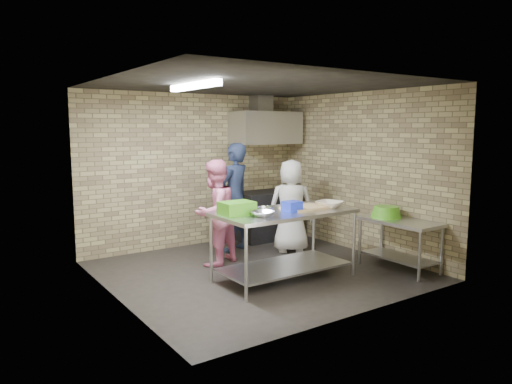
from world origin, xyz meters
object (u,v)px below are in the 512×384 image
Objects in this scene: green_basin at (386,212)px; bottle_green at (279,132)px; woman_pink at (215,213)px; prep_table at (284,245)px; man_navy at (234,197)px; side_counter at (399,244)px; blue_tub at (292,206)px; green_crate at (237,208)px; stove at (267,215)px; bottle_red at (262,132)px; woman_white at (291,206)px.

green_basin is 3.07× the size of bottle_green.
bottle_green is 0.09× the size of woman_pink.
woman_pink is (-0.43, 1.18, 0.33)m from prep_table.
green_basin is at bearing 105.02° from man_navy.
blue_tub is (-1.66, 0.49, 0.66)m from side_counter.
prep_table is 0.57m from blue_tub.
green_crate is at bearing 163.49° from side_counter.
woman_pink is (0.27, 1.06, -0.24)m from green_crate.
prep_table reaches higher than side_counter.
side_counter is 1.00× the size of stove.
green_basin reaches higher than stove.
green_basin is 2.98m from bottle_green.
man_navy reaches higher than stove.
bottle_red is at bearing 180.00° from bottle_green.
bottle_green is 2.74m from woman_pink.
stove is 2.57m from green_basin.
woman_white reaches higher than stove.
side_counter is at bearing -16.51° from green_crate.
woman_pink is (-0.48, 1.28, -0.23)m from blue_tub.
green_crate is (-0.70, 0.12, 0.57)m from prep_table.
side_counter is 3.44m from bottle_red.
woman_pink reaches higher than woman_white.
man_navy is (-1.45, -0.67, -1.09)m from bottle_green.
green_crate is at bearing -133.87° from stove.
prep_table reaches higher than stove.
blue_tub is 0.14× the size of woman_white.
woman_white is (-0.69, 1.72, 0.41)m from side_counter.
woman_white is (0.76, -0.60, -0.14)m from man_navy.
woman_pink is (-2.12, 1.52, -0.02)m from green_basin.
bottle_red is at bearing 97.90° from green_basin.
man_navy reaches higher than green_crate.
man_navy is at bearing -162.93° from woman_pink.
woman_pink is at bearing -145.09° from bottle_red.
man_navy reaches higher than green_basin.
man_navy is (-1.00, -0.43, 0.48)m from stove.
woman_white is at bearing 111.89° from side_counter.
woman_pink is at bearing 28.53° from woman_white.
prep_table is at bearing 78.60° from woman_white.
side_counter is 6.67× the size of bottle_red.
bottle_red is (-0.40, 2.99, 1.65)m from side_counter.
blue_tub is at bearing 163.42° from side_counter.
woman_pink is 1.03× the size of woman_white.
green_basin is 3.01m from bottle_red.
side_counter is at bearing -82.38° from bottle_red.
bottle_red is (-0.38, 2.74, 1.19)m from green_basin.
green_crate reaches higher than side_counter.
prep_table is 1.19× the size of woman_pink.
blue_tub reaches higher than green_basin.
side_counter is at bearing 119.23° from woman_pink.
woman_pink is (-2.14, -1.22, -1.20)m from bottle_green.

